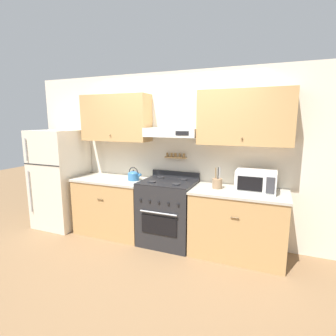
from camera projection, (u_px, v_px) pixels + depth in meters
ground_plane at (159, 252)px, 3.69m from camera, size 16.00×16.00×0.00m
wall_back at (177, 143)px, 4.00m from camera, size 5.20×0.46×2.55m
counter_left at (113, 205)px, 4.29m from camera, size 1.17×0.69×0.91m
counter_right at (238, 223)px, 3.55m from camera, size 1.25×0.69×0.91m
stove_range at (168, 212)px, 3.91m from camera, size 0.78×0.70×1.04m
refrigerator at (61, 178)px, 4.55m from camera, size 0.75×0.79×1.67m
tea_kettle at (134, 175)px, 4.07m from camera, size 0.23×0.18×0.21m
microwave at (256, 181)px, 3.40m from camera, size 0.50×0.37×0.28m
utensil_crock at (217, 183)px, 3.58m from camera, size 0.13×0.13×0.29m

